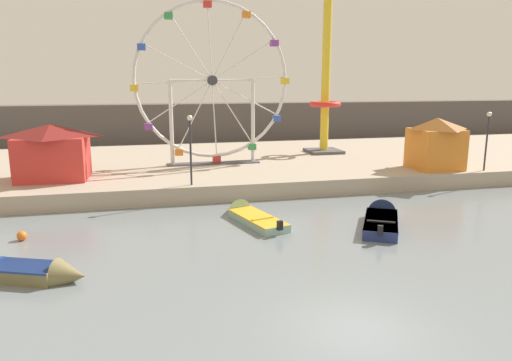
{
  "coord_description": "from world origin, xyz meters",
  "views": [
    {
      "loc": [
        -5.81,
        -11.7,
        7.11
      ],
      "look_at": [
        -0.55,
        10.36,
        2.33
      ],
      "focal_mm": 33.58,
      "sensor_mm": 36.0,
      "label": 1
    }
  ],
  "objects_px": {
    "motorboat_navy_blue": "(381,218)",
    "motorboat_seafoam": "(248,215)",
    "mooring_buoy_orange": "(22,236)",
    "promenade_lamp_far": "(487,133)",
    "carnival_booth_orange_canopy": "(436,142)",
    "carnival_booth_red_striped": "(52,151)",
    "ferris_wheel_white_frame": "(212,83)",
    "drop_tower_yellow_tower": "(325,91)",
    "motorboat_olive_wood": "(27,272)",
    "promenade_lamp_near": "(190,140)"
  },
  "relations": [
    {
      "from": "drop_tower_yellow_tower",
      "to": "promenade_lamp_far",
      "type": "xyz_separation_m",
      "value": [
        7.62,
        -10.39,
        -2.55
      ]
    },
    {
      "from": "ferris_wheel_white_frame",
      "to": "drop_tower_yellow_tower",
      "type": "height_order",
      "value": "drop_tower_yellow_tower"
    },
    {
      "from": "ferris_wheel_white_frame",
      "to": "promenade_lamp_far",
      "type": "distance_m",
      "value": 19.22
    },
    {
      "from": "motorboat_seafoam",
      "to": "promenade_lamp_far",
      "type": "height_order",
      "value": "promenade_lamp_far"
    },
    {
      "from": "carnival_booth_red_striped",
      "to": "drop_tower_yellow_tower",
      "type": "bearing_deg",
      "value": 20.37
    },
    {
      "from": "promenade_lamp_near",
      "to": "mooring_buoy_orange",
      "type": "bearing_deg",
      "value": -147.27
    },
    {
      "from": "motorboat_seafoam",
      "to": "ferris_wheel_white_frame",
      "type": "xyz_separation_m",
      "value": [
        -0.12,
        11.23,
        6.64
      ]
    },
    {
      "from": "promenade_lamp_far",
      "to": "mooring_buoy_orange",
      "type": "relative_size",
      "value": 9.08
    },
    {
      "from": "carnival_booth_orange_canopy",
      "to": "promenade_lamp_far",
      "type": "xyz_separation_m",
      "value": [
        2.89,
        -1.45,
        0.77
      ]
    },
    {
      "from": "ferris_wheel_white_frame",
      "to": "carnival_booth_red_striped",
      "type": "height_order",
      "value": "ferris_wheel_white_frame"
    },
    {
      "from": "carnival_booth_orange_canopy",
      "to": "promenade_lamp_near",
      "type": "xyz_separation_m",
      "value": [
        -17.06,
        -1.4,
        0.83
      ]
    },
    {
      "from": "motorboat_navy_blue",
      "to": "motorboat_seafoam",
      "type": "bearing_deg",
      "value": 99.56
    },
    {
      "from": "carnival_booth_red_striped",
      "to": "ferris_wheel_white_frame",
      "type": "bearing_deg",
      "value": 19.78
    },
    {
      "from": "drop_tower_yellow_tower",
      "to": "promenade_lamp_far",
      "type": "relative_size",
      "value": 3.34
    },
    {
      "from": "carnival_booth_orange_canopy",
      "to": "carnival_booth_red_striped",
      "type": "xyz_separation_m",
      "value": [
        -25.22,
        2.24,
        -0.05
      ]
    },
    {
      "from": "drop_tower_yellow_tower",
      "to": "carnival_booth_red_striped",
      "type": "height_order",
      "value": "drop_tower_yellow_tower"
    },
    {
      "from": "promenade_lamp_far",
      "to": "motorboat_olive_wood",
      "type": "bearing_deg",
      "value": -159.78
    },
    {
      "from": "drop_tower_yellow_tower",
      "to": "carnival_booth_orange_canopy",
      "type": "bearing_deg",
      "value": -62.1
    },
    {
      "from": "ferris_wheel_white_frame",
      "to": "drop_tower_yellow_tower",
      "type": "relative_size",
      "value": 0.87
    },
    {
      "from": "motorboat_seafoam",
      "to": "drop_tower_yellow_tower",
      "type": "bearing_deg",
      "value": -49.35
    },
    {
      "from": "motorboat_seafoam",
      "to": "promenade_lamp_near",
      "type": "distance_m",
      "value": 6.04
    },
    {
      "from": "motorboat_olive_wood",
      "to": "carnival_booth_red_striped",
      "type": "relative_size",
      "value": 1.12
    },
    {
      "from": "promenade_lamp_far",
      "to": "mooring_buoy_orange",
      "type": "distance_m",
      "value": 28.84
    },
    {
      "from": "promenade_lamp_near",
      "to": "mooring_buoy_orange",
      "type": "xyz_separation_m",
      "value": [
        -8.21,
        -5.27,
        -3.47
      ]
    },
    {
      "from": "motorboat_seafoam",
      "to": "mooring_buoy_orange",
      "type": "xyz_separation_m",
      "value": [
        -10.67,
        -1.0,
        0.0
      ]
    },
    {
      "from": "motorboat_navy_blue",
      "to": "ferris_wheel_white_frame",
      "type": "height_order",
      "value": "ferris_wheel_white_frame"
    },
    {
      "from": "motorboat_seafoam",
      "to": "carnival_booth_orange_canopy",
      "type": "bearing_deg",
      "value": -84.07
    },
    {
      "from": "motorboat_seafoam",
      "to": "mooring_buoy_orange",
      "type": "relative_size",
      "value": 12.15
    },
    {
      "from": "mooring_buoy_orange",
      "to": "motorboat_seafoam",
      "type": "bearing_deg",
      "value": 5.33
    },
    {
      "from": "carnival_booth_red_striped",
      "to": "promenade_lamp_far",
      "type": "bearing_deg",
      "value": -5.21
    },
    {
      "from": "carnival_booth_red_striped",
      "to": "promenade_lamp_far",
      "type": "relative_size",
      "value": 1.16
    },
    {
      "from": "motorboat_seafoam",
      "to": "motorboat_olive_wood",
      "type": "distance_m",
      "value": 11.05
    },
    {
      "from": "promenade_lamp_far",
      "to": "motorboat_seafoam",
      "type": "bearing_deg",
      "value": -166.41
    },
    {
      "from": "motorboat_navy_blue",
      "to": "promenade_lamp_far",
      "type": "distance_m",
      "value": 13.26
    },
    {
      "from": "motorboat_navy_blue",
      "to": "mooring_buoy_orange",
      "type": "distance_m",
      "value": 17.15
    },
    {
      "from": "carnival_booth_orange_canopy",
      "to": "motorboat_seafoam",
      "type": "bearing_deg",
      "value": -158.22
    },
    {
      "from": "ferris_wheel_white_frame",
      "to": "carnival_booth_orange_canopy",
      "type": "bearing_deg",
      "value": -20.68
    },
    {
      "from": "drop_tower_yellow_tower",
      "to": "carnival_booth_orange_canopy",
      "type": "distance_m",
      "value": 10.64
    },
    {
      "from": "motorboat_seafoam",
      "to": "drop_tower_yellow_tower",
      "type": "relative_size",
      "value": 0.4
    },
    {
      "from": "promenade_lamp_near",
      "to": "drop_tower_yellow_tower",
      "type": "bearing_deg",
      "value": 39.97
    },
    {
      "from": "motorboat_olive_wood",
      "to": "promenade_lamp_near",
      "type": "height_order",
      "value": "promenade_lamp_near"
    },
    {
      "from": "carnival_booth_orange_canopy",
      "to": "carnival_booth_red_striped",
      "type": "height_order",
      "value": "carnival_booth_orange_canopy"
    },
    {
      "from": "carnival_booth_orange_canopy",
      "to": "mooring_buoy_orange",
      "type": "relative_size",
      "value": 8.05
    },
    {
      "from": "motorboat_navy_blue",
      "to": "ferris_wheel_white_frame",
      "type": "relative_size",
      "value": 0.46
    },
    {
      "from": "ferris_wheel_white_frame",
      "to": "promenade_lamp_near",
      "type": "distance_m",
      "value": 8.0
    },
    {
      "from": "carnival_booth_orange_canopy",
      "to": "mooring_buoy_orange",
      "type": "height_order",
      "value": "carnival_booth_orange_canopy"
    },
    {
      "from": "carnival_booth_red_striped",
      "to": "carnival_booth_orange_canopy",
      "type": "bearing_deg",
      "value": -2.8
    },
    {
      "from": "carnival_booth_red_striped",
      "to": "motorboat_navy_blue",
      "type": "bearing_deg",
      "value": -28.56
    },
    {
      "from": "carnival_booth_red_striped",
      "to": "motorboat_olive_wood",
      "type": "bearing_deg",
      "value": -82.85
    },
    {
      "from": "motorboat_navy_blue",
      "to": "carnival_booth_red_striped",
      "type": "height_order",
      "value": "carnival_booth_red_striped"
    }
  ]
}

